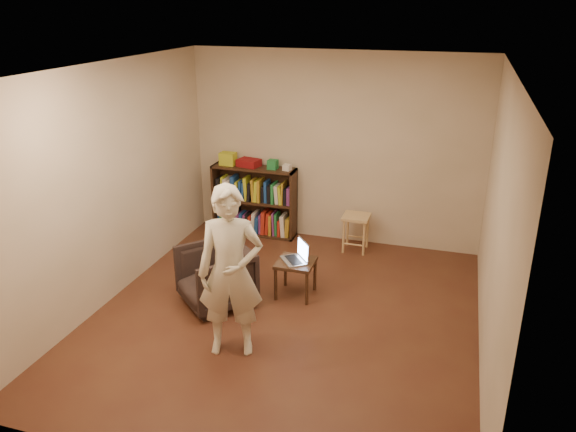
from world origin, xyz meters
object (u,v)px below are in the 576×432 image
(stool, at_px, (356,222))
(laptop, at_px, (297,256))
(bookshelf, at_px, (255,204))
(person, at_px, (231,272))
(side_table, at_px, (296,267))
(armchair, at_px, (216,276))

(stool, distance_m, laptop, 1.47)
(stool, bearing_deg, bookshelf, 173.65)
(bookshelf, height_order, person, person)
(stool, bearing_deg, laptop, -106.13)
(side_table, bearing_deg, stool, 73.57)
(side_table, height_order, person, person)
(stool, bearing_deg, person, -104.66)
(stool, xyz_separation_m, person, (-0.69, -2.64, 0.43))
(bookshelf, distance_m, armchair, 2.07)
(stool, height_order, side_table, stool)
(armchair, relative_size, laptop, 1.85)
(bookshelf, height_order, laptop, bookshelf)
(bookshelf, relative_size, side_table, 2.81)
(bookshelf, bearing_deg, armchair, -81.76)
(stool, bearing_deg, side_table, -106.43)
(person, bearing_deg, armchair, 106.73)
(laptop, bearing_deg, stool, 126.21)
(side_table, height_order, laptop, laptop)
(bookshelf, bearing_deg, laptop, -55.09)
(stool, xyz_separation_m, side_table, (-0.42, -1.43, -0.05))
(stool, relative_size, side_table, 1.18)
(stool, height_order, laptop, laptop)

